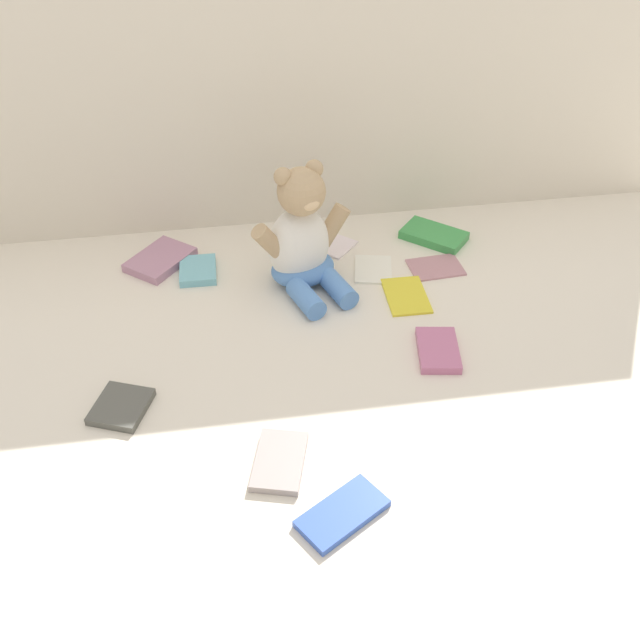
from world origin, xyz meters
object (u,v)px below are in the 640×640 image
(book_case_1, at_px, (434,235))
(book_case_8, at_px, (121,407))
(book_case_4, at_px, (329,243))
(book_case_7, at_px, (373,269))
(book_case_10, at_px, (279,461))
(book_case_6, at_px, (438,350))
(book_case_3, at_px, (406,295))
(book_case_5, at_px, (160,260))
(book_case_9, at_px, (342,513))
(teddy_bear, at_px, (303,242))
(book_case_0, at_px, (436,267))
(book_case_2, at_px, (198,270))

(book_case_1, height_order, book_case_8, book_case_1)
(book_case_4, height_order, book_case_7, same)
(book_case_8, height_order, book_case_10, same)
(book_case_6, relative_size, book_case_8, 1.20)
(book_case_3, distance_m, book_case_5, 0.52)
(book_case_3, height_order, book_case_5, book_case_5)
(book_case_9, bearing_deg, teddy_bear, -34.12)
(book_case_4, xyz_separation_m, book_case_10, (-0.18, -0.59, 0.00))
(book_case_0, bearing_deg, book_case_4, 54.91)
(book_case_0, relative_size, book_case_5, 0.82)
(book_case_2, xyz_separation_m, book_case_4, (0.29, 0.07, -0.00))
(book_case_9, xyz_separation_m, book_case_10, (-0.08, 0.11, 0.00))
(book_case_0, distance_m, book_case_9, 0.65)
(book_case_4, distance_m, book_case_6, 0.41)
(book_case_4, relative_size, book_case_7, 1.01)
(book_case_0, distance_m, book_case_1, 0.11)
(book_case_1, xyz_separation_m, book_case_7, (-0.16, -0.10, -0.00))
(book_case_1, bearing_deg, book_case_0, -152.23)
(teddy_bear, distance_m, book_case_8, 0.48)
(teddy_bear, relative_size, book_case_10, 2.18)
(book_case_4, bearing_deg, book_case_2, 145.81)
(book_case_3, relative_size, book_case_5, 0.91)
(book_case_5, relative_size, book_case_9, 1.01)
(book_case_6, height_order, book_case_10, book_case_6)
(teddy_bear, relative_size, book_case_0, 2.37)
(teddy_bear, xyz_separation_m, book_case_0, (0.28, 0.00, -0.09))
(teddy_bear, height_order, book_case_3, teddy_bear)
(book_case_2, relative_size, book_case_6, 0.83)
(book_case_0, height_order, book_case_4, book_case_4)
(book_case_3, bearing_deg, book_case_10, 53.30)
(book_case_9, relative_size, book_case_10, 1.12)
(teddy_bear, xyz_separation_m, book_case_2, (-0.21, 0.06, -0.09))
(book_case_5, bearing_deg, teddy_bear, 19.53)
(teddy_bear, xyz_separation_m, book_case_6, (0.21, -0.26, -0.09))
(teddy_bear, height_order, book_case_0, teddy_bear)
(teddy_bear, bearing_deg, book_case_3, -42.91)
(book_case_10, bearing_deg, teddy_bear, -86.72)
(book_case_1, relative_size, book_case_4, 1.34)
(book_case_2, height_order, book_case_4, book_case_2)
(book_case_7, relative_size, book_case_10, 0.84)
(book_case_6, height_order, book_case_7, book_case_6)
(teddy_bear, xyz_separation_m, book_case_9, (-0.03, -0.58, -0.09))
(teddy_bear, relative_size, book_case_8, 2.73)
(book_case_3, bearing_deg, book_case_9, 67.11)
(book_case_3, relative_size, book_case_10, 1.02)
(book_case_0, height_order, book_case_3, book_case_3)
(book_case_1, bearing_deg, book_case_5, 131.45)
(book_case_7, xyz_separation_m, book_case_10, (-0.25, -0.48, 0.00))
(teddy_bear, xyz_separation_m, book_case_8, (-0.35, -0.31, -0.09))
(book_case_2, height_order, book_case_8, book_case_2)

